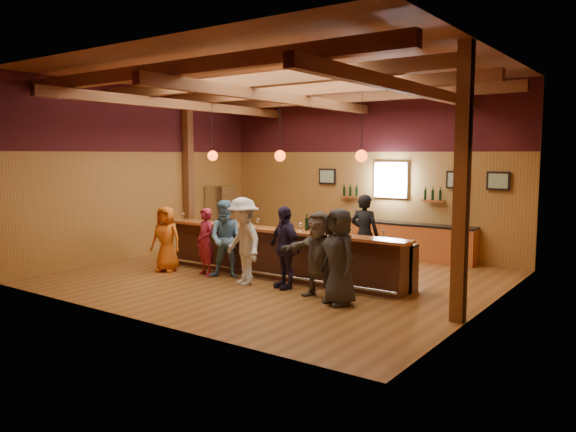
{
  "coord_description": "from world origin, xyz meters",
  "views": [
    {
      "loc": [
        7.28,
        -9.94,
        2.73
      ],
      "look_at": [
        0.0,
        0.3,
        1.35
      ],
      "focal_mm": 35.0,
      "sensor_mm": 36.0,
      "label": 1
    }
  ],
  "objects_px": {
    "customer_redvest": "(205,242)",
    "bartender": "(365,234)",
    "back_bar_cabinet": "(400,240)",
    "stainless_fridge": "(222,215)",
    "customer_navy": "(285,247)",
    "customer_white": "(243,241)",
    "bottle_a": "(307,225)",
    "bar_counter": "(285,253)",
    "customer_brown": "(318,254)",
    "customer_orange": "(166,239)",
    "customer_dark": "(339,257)",
    "customer_denim": "(227,239)",
    "ice_bucket": "(284,224)"
  },
  "relations": [
    {
      "from": "back_bar_cabinet",
      "to": "stainless_fridge",
      "type": "distance_m",
      "value": 5.43
    },
    {
      "from": "stainless_fridge",
      "to": "customer_navy",
      "type": "relative_size",
      "value": 1.06
    },
    {
      "from": "customer_redvest",
      "to": "bartender",
      "type": "relative_size",
      "value": 0.83
    },
    {
      "from": "bar_counter",
      "to": "customer_redvest",
      "type": "relative_size",
      "value": 4.12
    },
    {
      "from": "customer_brown",
      "to": "bottle_a",
      "type": "relative_size",
      "value": 5.03
    },
    {
      "from": "customer_white",
      "to": "customer_orange",
      "type": "bearing_deg",
      "value": -156.82
    },
    {
      "from": "customer_denim",
      "to": "back_bar_cabinet",
      "type": "bearing_deg",
      "value": 37.2
    },
    {
      "from": "stainless_fridge",
      "to": "bartender",
      "type": "relative_size",
      "value": 0.98
    },
    {
      "from": "customer_orange",
      "to": "customer_white",
      "type": "bearing_deg",
      "value": -16.25
    },
    {
      "from": "customer_redvest",
      "to": "ice_bucket",
      "type": "height_order",
      "value": "customer_redvest"
    },
    {
      "from": "customer_denim",
      "to": "customer_navy",
      "type": "xyz_separation_m",
      "value": [
        1.61,
        -0.05,
        -0.02
      ]
    },
    {
      "from": "customer_redvest",
      "to": "customer_brown",
      "type": "distance_m",
      "value": 3.17
    },
    {
      "from": "customer_brown",
      "to": "bottle_a",
      "type": "distance_m",
      "value": 1.39
    },
    {
      "from": "customer_redvest",
      "to": "customer_white",
      "type": "bearing_deg",
      "value": 7.7
    },
    {
      "from": "customer_white",
      "to": "customer_brown",
      "type": "relative_size",
      "value": 1.1
    },
    {
      "from": "bar_counter",
      "to": "stainless_fridge",
      "type": "xyz_separation_m",
      "value": [
        -4.12,
        2.45,
        0.38
      ]
    },
    {
      "from": "customer_white",
      "to": "ice_bucket",
      "type": "bearing_deg",
      "value": 84.64
    },
    {
      "from": "customer_redvest",
      "to": "customer_dark",
      "type": "relative_size",
      "value": 0.86
    },
    {
      "from": "customer_navy",
      "to": "customer_brown",
      "type": "distance_m",
      "value": 0.99
    },
    {
      "from": "customer_white",
      "to": "customer_navy",
      "type": "bearing_deg",
      "value": 37.43
    },
    {
      "from": "back_bar_cabinet",
      "to": "customer_denim",
      "type": "height_order",
      "value": "customer_denim"
    },
    {
      "from": "bartender",
      "to": "customer_brown",
      "type": "bearing_deg",
      "value": 92.84
    },
    {
      "from": "stainless_fridge",
      "to": "customer_dark",
      "type": "bearing_deg",
      "value": -31.19
    },
    {
      "from": "customer_white",
      "to": "bottle_a",
      "type": "relative_size",
      "value": 5.55
    },
    {
      "from": "customer_denim",
      "to": "customer_white",
      "type": "bearing_deg",
      "value": -49.46
    },
    {
      "from": "customer_brown",
      "to": "customer_orange",
      "type": "bearing_deg",
      "value": -179.7
    },
    {
      "from": "customer_white",
      "to": "bottle_a",
      "type": "height_order",
      "value": "customer_white"
    },
    {
      "from": "customer_redvest",
      "to": "bartender",
      "type": "height_order",
      "value": "bartender"
    },
    {
      "from": "bartender",
      "to": "ice_bucket",
      "type": "distance_m",
      "value": 1.95
    },
    {
      "from": "back_bar_cabinet",
      "to": "customer_redvest",
      "type": "relative_size",
      "value": 2.62
    },
    {
      "from": "customer_brown",
      "to": "ice_bucket",
      "type": "bearing_deg",
      "value": 149.76
    },
    {
      "from": "stainless_fridge",
      "to": "bottle_a",
      "type": "bearing_deg",
      "value": -28.64
    },
    {
      "from": "bar_counter",
      "to": "back_bar_cabinet",
      "type": "relative_size",
      "value": 1.57
    },
    {
      "from": "customer_brown",
      "to": "customer_redvest",
      "type": "bearing_deg",
      "value": 176.2
    },
    {
      "from": "customer_redvest",
      "to": "customer_dark",
      "type": "distance_m",
      "value": 3.78
    },
    {
      "from": "customer_orange",
      "to": "customer_denim",
      "type": "bearing_deg",
      "value": -6.25
    },
    {
      "from": "ice_bucket",
      "to": "customer_brown",
      "type": "bearing_deg",
      "value": -30.35
    },
    {
      "from": "customer_redvest",
      "to": "stainless_fridge",
      "type": "bearing_deg",
      "value": 144.69
    },
    {
      "from": "customer_dark",
      "to": "customer_orange",
      "type": "bearing_deg",
      "value": -155.94
    },
    {
      "from": "back_bar_cabinet",
      "to": "customer_white",
      "type": "distance_m",
      "value": 4.96
    },
    {
      "from": "bar_counter",
      "to": "customer_redvest",
      "type": "distance_m",
      "value": 1.82
    },
    {
      "from": "customer_orange",
      "to": "bottle_a",
      "type": "height_order",
      "value": "customer_orange"
    },
    {
      "from": "bar_counter",
      "to": "customer_orange",
      "type": "height_order",
      "value": "customer_orange"
    },
    {
      "from": "customer_denim",
      "to": "customer_white",
      "type": "distance_m",
      "value": 0.76
    },
    {
      "from": "customer_orange",
      "to": "customer_redvest",
      "type": "relative_size",
      "value": 1.0
    },
    {
      "from": "back_bar_cabinet",
      "to": "customer_orange",
      "type": "relative_size",
      "value": 2.61
    },
    {
      "from": "ice_bucket",
      "to": "customer_navy",
      "type": "bearing_deg",
      "value": -53.05
    },
    {
      "from": "customer_brown",
      "to": "ice_bucket",
      "type": "relative_size",
      "value": 6.43
    },
    {
      "from": "back_bar_cabinet",
      "to": "customer_white",
      "type": "bearing_deg",
      "value": -106.73
    },
    {
      "from": "back_bar_cabinet",
      "to": "bottle_a",
      "type": "bearing_deg",
      "value": -97.12
    }
  ]
}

